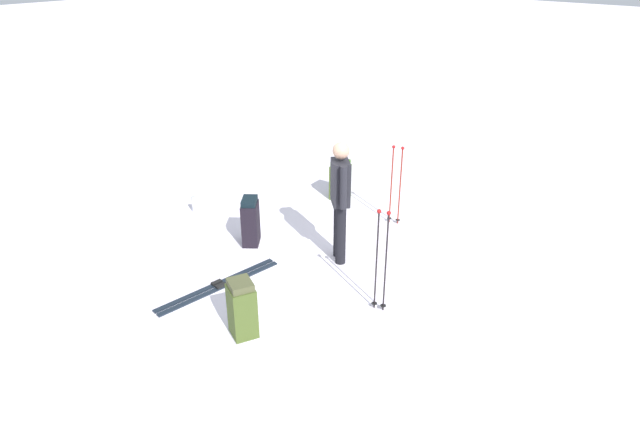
{
  "coord_description": "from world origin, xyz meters",
  "views": [
    {
      "loc": [
        -4.35,
        5.06,
        3.95
      ],
      "look_at": [
        0.0,
        0.0,
        0.7
      ],
      "focal_mm": 30.9,
      "sensor_mm": 36.0,
      "label": 1
    }
  ],
  "objects_px": {
    "backpack_large_dark": "(251,221)",
    "thermos_bottle": "(194,204)",
    "ski_poles_planted_near": "(396,181)",
    "skier_standing": "(340,196)",
    "ski_pair_near": "(219,285)",
    "ski_poles_planted_far": "(381,256)",
    "backpack_small_spare": "(340,180)",
    "backpack_bright": "(242,308)"
  },
  "relations": [
    {
      "from": "skier_standing",
      "to": "ski_poles_planted_far",
      "type": "height_order",
      "value": "skier_standing"
    },
    {
      "from": "skier_standing",
      "to": "ski_poles_planted_far",
      "type": "xyz_separation_m",
      "value": [
        -1.09,
        0.6,
        -0.22
      ]
    },
    {
      "from": "ski_pair_near",
      "to": "ski_poles_planted_far",
      "type": "bearing_deg",
      "value": -152.74
    },
    {
      "from": "skier_standing",
      "to": "ski_poles_planted_near",
      "type": "relative_size",
      "value": 1.34
    },
    {
      "from": "ski_poles_planted_near",
      "to": "skier_standing",
      "type": "bearing_deg",
      "value": 91.87
    },
    {
      "from": "ski_pair_near",
      "to": "backpack_bright",
      "type": "bearing_deg",
      "value": 155.58
    },
    {
      "from": "backpack_small_spare",
      "to": "thermos_bottle",
      "type": "xyz_separation_m",
      "value": [
        1.48,
        1.97,
        -0.2
      ]
    },
    {
      "from": "backpack_small_spare",
      "to": "ski_poles_planted_far",
      "type": "xyz_separation_m",
      "value": [
        -2.36,
        2.19,
        0.4
      ]
    },
    {
      "from": "ski_poles_planted_near",
      "to": "backpack_bright",
      "type": "bearing_deg",
      "value": 94.31
    },
    {
      "from": "backpack_large_dark",
      "to": "ski_pair_near",
      "type": "bearing_deg",
      "value": 116.22
    },
    {
      "from": "ski_pair_near",
      "to": "backpack_small_spare",
      "type": "height_order",
      "value": "backpack_small_spare"
    },
    {
      "from": "ski_pair_near",
      "to": "skier_standing",
      "type": "bearing_deg",
      "value": -115.53
    },
    {
      "from": "skier_standing",
      "to": "ski_poles_planted_far",
      "type": "relative_size",
      "value": 1.29
    },
    {
      "from": "backpack_large_dark",
      "to": "thermos_bottle",
      "type": "height_order",
      "value": "backpack_large_dark"
    },
    {
      "from": "skier_standing",
      "to": "ski_poles_planted_near",
      "type": "xyz_separation_m",
      "value": [
        0.05,
        -1.42,
        -0.25
      ]
    },
    {
      "from": "ski_poles_planted_far",
      "to": "ski_poles_planted_near",
      "type": "bearing_deg",
      "value": -60.54
    },
    {
      "from": "backpack_small_spare",
      "to": "backpack_bright",
      "type": "bearing_deg",
      "value": 112.49
    },
    {
      "from": "backpack_bright",
      "to": "backpack_small_spare",
      "type": "distance_m",
      "value": 3.85
    },
    {
      "from": "ski_poles_planted_near",
      "to": "ski_poles_planted_far",
      "type": "xyz_separation_m",
      "value": [
        -1.14,
        2.01,
        0.02
      ]
    },
    {
      "from": "backpack_large_dark",
      "to": "ski_poles_planted_far",
      "type": "relative_size",
      "value": 0.54
    },
    {
      "from": "skier_standing",
      "to": "ski_pair_near",
      "type": "xyz_separation_m",
      "value": [
        0.74,
        1.54,
        -0.94
      ]
    },
    {
      "from": "skier_standing",
      "to": "ski_poles_planted_near",
      "type": "height_order",
      "value": "skier_standing"
    },
    {
      "from": "ski_poles_planted_near",
      "to": "ski_pair_near",
      "type": "bearing_deg",
      "value": 76.87
    },
    {
      "from": "ski_poles_planted_near",
      "to": "backpack_large_dark",
      "type": "bearing_deg",
      "value": 57.51
    },
    {
      "from": "skier_standing",
      "to": "backpack_large_dark",
      "type": "relative_size",
      "value": 2.38
    },
    {
      "from": "ski_poles_planted_far",
      "to": "backpack_large_dark",
      "type": "bearing_deg",
      "value": -2.79
    },
    {
      "from": "backpack_small_spare",
      "to": "ski_poles_planted_far",
      "type": "relative_size",
      "value": 0.52
    },
    {
      "from": "backpack_bright",
      "to": "ski_poles_planted_far",
      "type": "bearing_deg",
      "value": -122.78
    },
    {
      "from": "skier_standing",
      "to": "ski_poles_planted_far",
      "type": "distance_m",
      "value": 1.26
    },
    {
      "from": "backpack_large_dark",
      "to": "ski_poles_planted_near",
      "type": "height_order",
      "value": "ski_poles_planted_near"
    },
    {
      "from": "thermos_bottle",
      "to": "skier_standing",
      "type": "bearing_deg",
      "value": -172.22
    },
    {
      "from": "ski_pair_near",
      "to": "thermos_bottle",
      "type": "xyz_separation_m",
      "value": [
        2.01,
        -1.17,
        0.12
      ]
    },
    {
      "from": "ski_pair_near",
      "to": "ski_poles_planted_near",
      "type": "bearing_deg",
      "value": -103.13
    },
    {
      "from": "ski_poles_planted_far",
      "to": "thermos_bottle",
      "type": "distance_m",
      "value": 3.89
    },
    {
      "from": "backpack_bright",
      "to": "thermos_bottle",
      "type": "bearing_deg",
      "value": -28.38
    },
    {
      "from": "ski_poles_planted_near",
      "to": "ski_poles_planted_far",
      "type": "relative_size",
      "value": 0.96
    },
    {
      "from": "skier_standing",
      "to": "backpack_large_dark",
      "type": "height_order",
      "value": "skier_standing"
    },
    {
      "from": "ski_poles_planted_near",
      "to": "thermos_bottle",
      "type": "height_order",
      "value": "ski_poles_planted_near"
    },
    {
      "from": "backpack_bright",
      "to": "ski_poles_planted_far",
      "type": "xyz_separation_m",
      "value": [
        -0.88,
        -1.37,
        0.39
      ]
    },
    {
      "from": "backpack_large_dark",
      "to": "backpack_small_spare",
      "type": "relative_size",
      "value": 1.05
    },
    {
      "from": "ski_pair_near",
      "to": "backpack_large_dark",
      "type": "height_order",
      "value": "backpack_large_dark"
    },
    {
      "from": "ski_pair_near",
      "to": "backpack_bright",
      "type": "relative_size",
      "value": 2.57
    }
  ]
}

